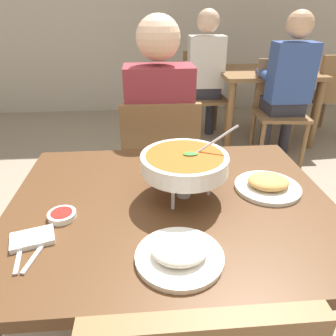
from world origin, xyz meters
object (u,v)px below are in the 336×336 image
Objects in this scene: curry_bowl at (184,163)px; sauce_dish at (62,215)px; chair_bg_right at (328,92)px; dining_table_main at (171,226)px; chair_bg_middle at (279,104)px; rice_plate at (179,253)px; dining_table_far at (265,83)px; chair_diner_main at (160,164)px; appetizer_plate at (268,184)px; patron_bg_left at (205,69)px; patron_bg_middle at (288,81)px; chair_bg_left at (203,90)px; diner_main at (159,124)px.

curry_bowl is 0.43m from sauce_dish.
dining_table_main is at bearing -129.50° from chair_bg_right.
chair_bg_middle and chair_bg_right have the same top height.
dining_table_main is 2.24m from chair_bg_middle.
rice_plate is 0.24× the size of dining_table_far.
chair_diner_main is 3.75× the size of appetizer_plate.
patron_bg_left is at bearing 139.71° from chair_bg_middle.
chair_bg_middle reaches higher than sauce_dish.
chair_diner_main is 0.79m from curry_bowl.
patron_bg_left and patron_bg_middle have the same top height.
rice_plate is 2.50m from chair_bg_middle.
chair_bg_left reaches higher than appetizer_plate.
chair_diner_main is 1.05m from rice_plate.
chair_bg_right reaches higher than dining_table_far.
diner_main is at bearing -136.52° from chair_bg_middle.
chair_bg_left is 1.34m from chair_bg_right.
patron_bg_left is (-0.01, -0.08, 0.24)m from chair_bg_left.
curry_bowl is 0.37× the size of chair_bg_left.
sauce_dish is 2.52m from chair_bg_middle.
patron_bg_left is at bearing 70.94° from diner_main.
rice_plate is 0.27× the size of chair_bg_middle.
appetizer_plate is at bearing -63.39° from diner_main.
appetizer_plate is at bearing -110.10° from dining_table_far.
curry_bowl is at bearing -129.14° from chair_bg_right.
patron_bg_middle reaches higher than chair_diner_main.
dining_table_far is (1.57, 2.44, -0.14)m from sauce_dish.
dining_table_far is at bearing 65.40° from rice_plate.
patron_bg_middle reaches higher than dining_table_main.
dining_table_far is (1.16, 2.33, -0.26)m from curry_bowl.
rice_plate reaches higher than dining_table_main.
chair_bg_middle is at bearing -150.05° from chair_bg_right.
rice_plate is at bearing -126.30° from chair_bg_right.
dining_table_main is at bearing -172.69° from appetizer_plate.
chair_bg_middle is at bearing 51.82° from sauce_dish.
dining_table_main is 0.78m from diner_main.
patron_bg_middle is at bearing -44.86° from patron_bg_left.
appetizer_plate is at bearing -62.31° from chair_diner_main.
chair_diner_main is (-0.00, 0.73, -0.11)m from dining_table_main.
chair_bg_right is at bearing 38.98° from diner_main.
curry_bowl is 0.34m from rice_plate.
curry_bowl is 2.45m from patron_bg_left.
diner_main is 1.00× the size of patron_bg_left.
chair_bg_left is 0.25m from patron_bg_left.
chair_diner_main is 10.00× the size of sauce_dish.
chair_diner_main is 0.69× the size of diner_main.
diner_main is at bearing 90.00° from dining_table_main.
rice_plate is 0.27× the size of chair_bg_left.
chair_bg_left is (0.53, 2.47, -0.35)m from curry_bowl.
dining_table_far is (1.21, 1.63, 0.09)m from chair_diner_main.
rice_plate is (-0.05, -0.32, -0.11)m from curry_bowl.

